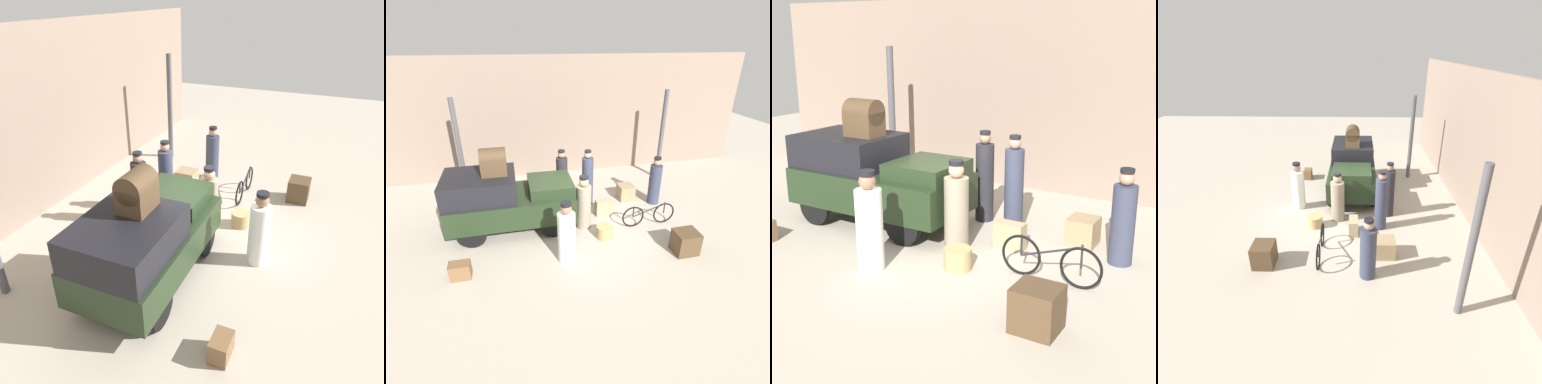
% 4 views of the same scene
% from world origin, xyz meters
% --- Properties ---
extents(ground_plane, '(30.00, 30.00, 0.00)m').
position_xyz_m(ground_plane, '(0.00, 0.00, 0.00)').
color(ground_plane, '#A89E8E').
extents(station_building_facade, '(16.00, 0.15, 4.50)m').
position_xyz_m(station_building_facade, '(0.00, 4.08, 2.25)').
color(station_building_facade, gray).
rests_on(station_building_facade, ground).
extents(canopy_pillar_left, '(0.16, 0.16, 3.39)m').
position_xyz_m(canopy_pillar_left, '(-3.26, 2.60, 1.69)').
color(canopy_pillar_left, '#4C4C51').
rests_on(canopy_pillar_left, ground).
extents(canopy_pillar_right, '(0.16, 0.16, 3.39)m').
position_xyz_m(canopy_pillar_right, '(3.99, 2.60, 1.69)').
color(canopy_pillar_right, '#4C4C51').
rests_on(canopy_pillar_right, ground).
extents(truck, '(3.48, 1.66, 1.74)m').
position_xyz_m(truck, '(-1.88, 0.24, 0.95)').
color(truck, black).
rests_on(truck, ground).
extents(bicycle, '(1.64, 0.04, 0.71)m').
position_xyz_m(bicycle, '(2.17, -0.54, 0.34)').
color(bicycle, black).
rests_on(bicycle, ground).
extents(wicker_basket, '(0.46, 0.46, 0.35)m').
position_xyz_m(wicker_basket, '(0.71, -0.87, 0.18)').
color(wicker_basket, tan).
rests_on(wicker_basket, ground).
extents(conductor_in_dark_uniform, '(0.39, 0.39, 1.63)m').
position_xyz_m(conductor_in_dark_uniform, '(2.92, 0.70, 0.74)').
color(conductor_in_dark_uniform, '#33384C').
rests_on(conductor_in_dark_uniform, ground).
extents(porter_lifting_near_truck, '(0.36, 0.36, 1.88)m').
position_xyz_m(porter_lifting_near_truck, '(0.74, 1.15, 0.87)').
color(porter_lifting_near_truck, '#33384C').
rests_on(porter_lifting_near_truck, ground).
extents(porter_standing_middle, '(0.43, 0.43, 1.62)m').
position_xyz_m(porter_standing_middle, '(0.28, -0.19, 0.73)').
color(porter_standing_middle, gray).
rests_on(porter_standing_middle, ground).
extents(porter_carrying_trunk, '(0.37, 0.37, 1.84)m').
position_xyz_m(porter_carrying_trunk, '(-0.06, 1.45, 0.85)').
color(porter_carrying_trunk, '#232328').
rests_on(porter_carrying_trunk, ground).
extents(porter_with_bicycle, '(0.43, 0.43, 1.65)m').
position_xyz_m(porter_with_bicycle, '(-0.49, -1.58, 0.74)').
color(porter_with_bicycle, white).
rests_on(porter_with_bicycle, ground).
extents(suitcase_black_upright, '(0.60, 0.54, 0.61)m').
position_xyz_m(suitcase_black_upright, '(2.56, -1.95, 0.30)').
color(suitcase_black_upright, '#4C3823').
rests_on(suitcase_black_upright, ground).
extents(trunk_large_brown, '(0.54, 0.27, 0.49)m').
position_xyz_m(trunk_large_brown, '(1.07, 0.33, 0.24)').
color(trunk_large_brown, '#9E8966').
rests_on(trunk_large_brown, ground).
extents(suitcase_small_leather, '(0.51, 0.55, 0.50)m').
position_xyz_m(suitcase_small_leather, '(2.12, 1.18, 0.25)').
color(suitcase_small_leather, '#937A56').
rests_on(suitcase_small_leather, ground).
extents(trunk_umber_medium, '(0.46, 0.31, 0.40)m').
position_xyz_m(trunk_umber_medium, '(-3.01, -1.66, 0.20)').
color(trunk_umber_medium, brown).
rests_on(trunk_umber_medium, ground).
extents(trunk_on_truck_roof, '(0.66, 0.51, 0.73)m').
position_xyz_m(trunk_on_truck_roof, '(-2.09, 0.24, 2.10)').
color(trunk_on_truck_roof, '#4C3823').
rests_on(trunk_on_truck_roof, truck).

